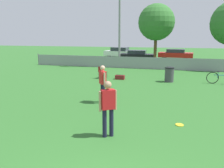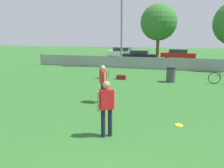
# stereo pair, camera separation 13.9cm
# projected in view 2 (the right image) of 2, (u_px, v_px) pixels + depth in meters

# --- Properties ---
(fence_backline) EXTENTS (26.40, 0.07, 1.21)m
(fence_backline) POSITION_uv_depth(u_px,v_px,m) (165.00, 64.00, 20.01)
(fence_backline) COLOR gray
(fence_backline) RESTS_ON ground_plane
(light_pole) EXTENTS (0.90, 0.36, 9.44)m
(light_pole) POSITION_uv_depth(u_px,v_px,m) (122.00, 10.00, 20.69)
(light_pole) COLOR gray
(light_pole) RESTS_ON ground_plane
(tree_near_pole) EXTENTS (3.74, 3.74, 6.31)m
(tree_near_pole) POSITION_uv_depth(u_px,v_px,m) (159.00, 22.00, 22.46)
(tree_near_pole) COLOR brown
(tree_near_pole) RESTS_ON ground_plane
(player_thrower_red) EXTENTS (0.42, 0.46, 1.73)m
(player_thrower_red) POSITION_uv_depth(u_px,v_px,m) (103.00, 81.00, 9.90)
(player_thrower_red) COLOR #191933
(player_thrower_red) RESTS_ON ground_plane
(player_defender_red) EXTENTS (0.47, 0.41, 1.73)m
(player_defender_red) POSITION_uv_depth(u_px,v_px,m) (106.00, 105.00, 6.47)
(player_defender_red) COLOR #191933
(player_defender_red) RESTS_ON ground_plane
(frisbee_disc) EXTENTS (0.28, 0.28, 0.03)m
(frisbee_disc) POSITION_uv_depth(u_px,v_px,m) (179.00, 125.00, 7.48)
(frisbee_disc) COLOR yellow
(frisbee_disc) RESTS_ON ground_plane
(folding_chair_sideline) EXTENTS (0.61, 0.61, 0.86)m
(folding_chair_sideline) POSITION_uv_depth(u_px,v_px,m) (104.00, 71.00, 15.89)
(folding_chair_sideline) COLOR #333338
(folding_chair_sideline) RESTS_ON ground_plane
(bicycle_sideline) EXTENTS (1.84, 0.44, 0.80)m
(bicycle_sideline) POSITION_uv_depth(u_px,v_px,m) (224.00, 78.00, 13.87)
(bicycle_sideline) COLOR black
(bicycle_sideline) RESTS_ON ground_plane
(trash_bin) EXTENTS (0.62, 0.62, 0.99)m
(trash_bin) POSITION_uv_depth(u_px,v_px,m) (171.00, 75.00, 14.56)
(trash_bin) COLOR #3F3F44
(trash_bin) RESTS_ON ground_plane
(gear_bag_sideline) EXTENTS (0.65, 0.36, 0.32)m
(gear_bag_sideline) POSITION_uv_depth(u_px,v_px,m) (121.00, 77.00, 15.57)
(gear_bag_sideline) COLOR maroon
(gear_bag_sideline) RESTS_ON ground_plane
(parked_car_white) EXTENTS (4.76, 2.38, 1.43)m
(parked_car_white) POSITION_uv_depth(u_px,v_px,m) (122.00, 52.00, 32.51)
(parked_car_white) COLOR black
(parked_car_white) RESTS_ON ground_plane
(parked_car_dark) EXTENTS (4.27, 1.78, 1.31)m
(parked_car_dark) POSITION_uv_depth(u_px,v_px,m) (139.00, 55.00, 27.66)
(parked_car_dark) COLOR black
(parked_car_dark) RESTS_ON ground_plane
(parked_car_red) EXTENTS (4.68, 2.23, 1.31)m
(parked_car_red) POSITION_uv_depth(u_px,v_px,m) (178.00, 54.00, 29.79)
(parked_car_red) COLOR black
(parked_car_red) RESTS_ON ground_plane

